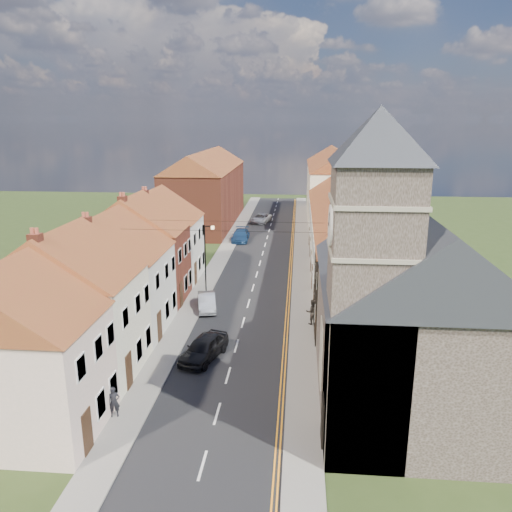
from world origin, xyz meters
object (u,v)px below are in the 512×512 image
Objects in this scene: church at (406,303)px; pedestrian_right at (312,312)px; car_near at (204,348)px; car_distant at (261,218)px; lamppost at (206,255)px; pedestrian_left at (114,402)px; car_mid at (207,302)px; car_far at (241,235)px.

church reaches higher than pedestrian_right.
car_distant is (0.31, 43.32, -0.09)m from car_near.
lamppost is (-13.17, 16.68, -2.34)m from church.
lamppost is 3.74× the size of pedestrian_left.
pedestrian_right reaches higher than pedestrian_left.
car_mid is at bearing -80.11° from lamppost.
car_far is at bearing -84.43° from pedestrian_right.
car_far is at bearing 109.32° from car_near.
church is at bearing -59.08° from car_mid.
pedestrian_right is at bearing -34.25° from lamppost.
lamppost is 19.04m from pedestrian_left.
church is 18.94m from car_mid.
car_far is 38.64m from pedestrian_left.
car_distant is (-10.86, 48.01, -5.22)m from church.
church reaches higher than car_mid.
church is at bearing 99.64° from pedestrian_right.
pedestrian_left is (-1.29, -18.81, -2.62)m from lamppost.
car_distant is at bearing -92.23° from pedestrian_right.
car_far reaches higher than car_distant.
church is at bearing -51.70° from lamppost.
lamppost is at bearing -81.03° from car_distant.
pedestrian_left is (-14.46, -2.14, -4.96)m from church.
car_distant is at bearing 80.73° from car_far.
church is 3.20× the size of car_distant.
pedestrian_left is (-3.29, -6.83, 0.17)m from car_near.
car_distant is at bearing 66.76° from pedestrian_left.
car_near reaches higher than car_far.
lamppost is at bearing 87.16° from car_mid.
pedestrian_left reaches higher than car_distant.
car_far is at bearing 88.23° from lamppost.
pedestrian_left reaches higher than car_near.
church is at bearing -71.89° from car_far.
car_near reaches higher than car_distant.
car_mid is 2.40× the size of pedestrian_left.
car_distant is (1.70, 34.84, 0.03)m from car_mid.
pedestrian_left is 0.84× the size of pedestrian_right.
car_near is 8.59m from car_mid.
pedestrian_right is (6.91, 5.92, 0.32)m from car_near.
car_distant is 2.97× the size of pedestrian_left.
pedestrian_right is at bearing 111.88° from church.
car_far reaches higher than car_mid.
car_mid is at bearing -29.35° from pedestrian_right.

